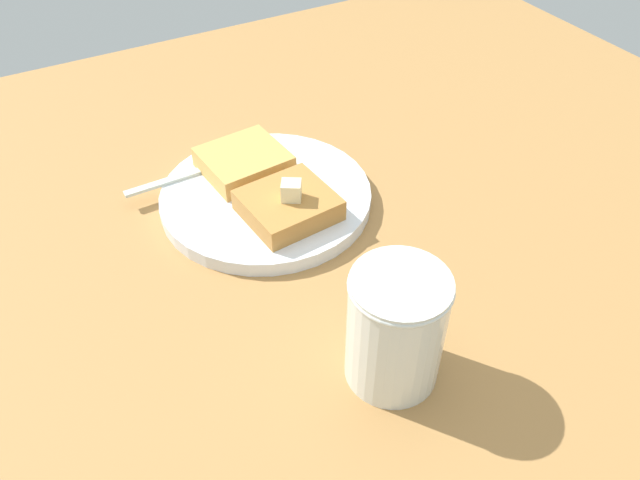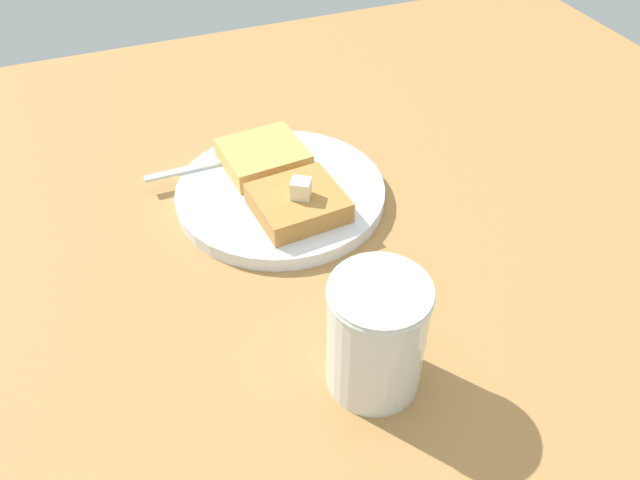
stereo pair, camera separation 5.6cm
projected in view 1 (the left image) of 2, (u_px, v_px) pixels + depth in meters
table_surface at (392, 232)px, 66.06cm from camera, size 106.66×106.66×2.77cm
plate at (266, 196)px, 66.85cm from camera, size 22.51×22.51×1.58cm
toast_slice_left at (288, 205)px, 62.82cm from camera, size 8.80×9.32×2.32cm
toast_slice_middle at (244, 161)px, 68.44cm from camera, size 8.80×9.32×2.32cm
butter_pat_primary at (291, 191)px, 61.13cm from camera, size 2.51×2.57×1.94cm
fork at (204, 169)px, 69.02cm from camera, size 2.25×16.02×0.36cm
syrup_jar at (395, 332)px, 47.99cm from camera, size 7.79×7.79×10.50cm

